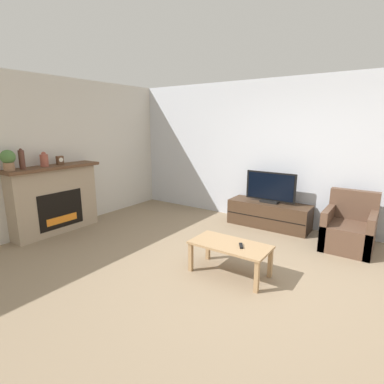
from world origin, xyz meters
The scene contains 13 objects.
ground_plane centered at (0.00, 0.00, 0.00)m, with size 24.00×24.00×0.00m, color #89755B.
wall_back centered at (0.00, 2.47, 1.35)m, with size 12.00×0.06×2.70m.
wall_left centered at (-3.63, 0.00, 1.35)m, with size 0.06×12.00×2.70m.
fireplace centered at (-3.42, -0.27, 0.60)m, with size 0.46×1.59×1.19m.
mantel_vase_left centered at (-3.40, -0.74, 1.34)m, with size 0.09×0.09×0.33m.
mantel_vase_centre_left centered at (-3.40, -0.39, 1.30)m, with size 0.13×0.13×0.25m.
mantel_clock centered at (-3.40, -0.11, 1.27)m, with size 0.08×0.11×0.15m.
potted_plant centered at (-3.40, -0.94, 1.37)m, with size 0.21×0.21×0.32m.
tv_stand centered at (-0.42, 2.15, 0.23)m, with size 1.48×0.51×0.47m.
tv centered at (-0.42, 2.15, 0.73)m, with size 0.93×0.18×0.57m.
armchair centered at (0.96, 1.89, 0.29)m, with size 0.70×0.76×0.87m.
coffee_table centered at (-0.16, 0.11, 0.36)m, with size 0.99×0.51×0.41m.
remote centered at (-0.01, 0.11, 0.42)m, with size 0.11×0.15×0.02m.
Camera 1 is at (1.45, -3.07, 1.89)m, focal length 28.00 mm.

